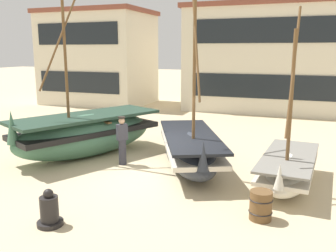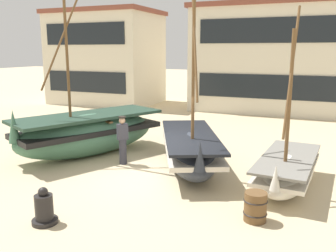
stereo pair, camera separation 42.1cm
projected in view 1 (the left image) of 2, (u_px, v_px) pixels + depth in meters
The scene contains 9 objects.
ground_plane at pixel (157, 175), 11.57m from camera, with size 120.00×120.00×0.00m, color #CCB78E.
fishing_boat_near_left at pixel (288, 169), 10.54m from camera, with size 1.67×3.92×5.05m.
fishing_boat_centre_large at pixel (86, 133), 13.53m from camera, with size 4.17×5.91×7.47m.
fishing_boat_far_right at pixel (190, 149), 12.10m from camera, with size 3.59×5.15×6.78m.
fisherman_by_hull at pixel (122, 141), 12.49m from camera, with size 0.41×0.41×1.68m.
capstan_winch at pixel (49, 211), 8.19m from camera, with size 0.59×0.59×0.87m.
wooden_barrel at pixel (261, 205), 8.48m from camera, with size 0.56×0.56×0.70m.
harbor_building_main at pixel (271, 58), 23.82m from camera, with size 10.88×6.03×6.76m.
harbor_building_annex at pixel (99, 57), 26.78m from camera, with size 7.62×5.49×6.69m.
Camera 1 is at (4.25, -10.16, 3.90)m, focal length 38.93 mm.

